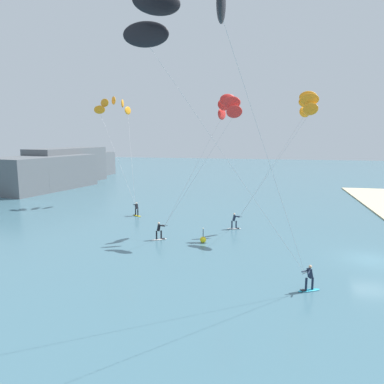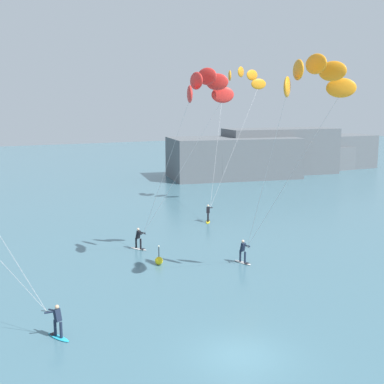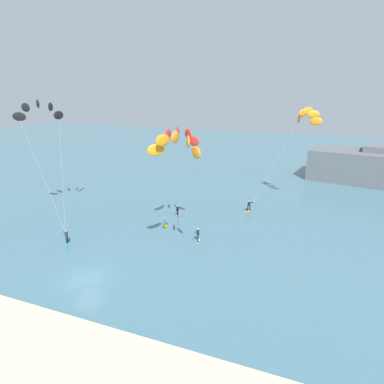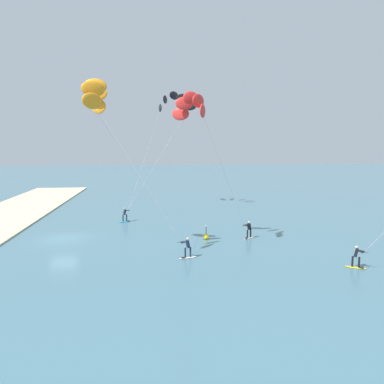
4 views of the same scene
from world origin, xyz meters
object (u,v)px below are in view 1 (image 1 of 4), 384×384
object	(u,v)px
marker_buoy	(203,239)
kitesurfer_mid_water	(186,17)
kitesurfer_nearshore	(304,109)
kitesurfer_far_out	(115,109)
kitesurfer_downwind	(225,113)

from	to	relation	value
marker_buoy	kitesurfer_mid_water	bearing A→B (deg)	-172.02
marker_buoy	kitesurfer_nearshore	bearing A→B (deg)	-57.03
kitesurfer_mid_water	marker_buoy	size ratio (longest dim) A/B	11.58
kitesurfer_nearshore	kitesurfer_far_out	world-z (taller)	kitesurfer_far_out
kitesurfer_mid_water	kitesurfer_downwind	xyz separation A→B (m)	(18.93, 0.83, -2.52)
marker_buoy	kitesurfer_far_out	bearing A→B (deg)	44.38
kitesurfer_mid_water	kitesurfer_downwind	bearing A→B (deg)	2.53
kitesurfer_nearshore	marker_buoy	bearing A→B (deg)	122.97
kitesurfer_downwind	marker_buoy	distance (m)	11.73
kitesurfer_nearshore	marker_buoy	distance (m)	15.63
kitesurfer_far_out	kitesurfer_downwind	size ratio (longest dim) A/B	1.11
kitesurfer_downwind	marker_buoy	world-z (taller)	kitesurfer_downwind
kitesurfer_nearshore	kitesurfer_far_out	xyz separation A→B (m)	(9.75, 23.75, 1.02)
kitesurfer_nearshore	kitesurfer_downwind	xyz separation A→B (m)	(-2.98, 7.25, -0.37)
kitesurfer_far_out	kitesurfer_mid_water	bearing A→B (deg)	-151.30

